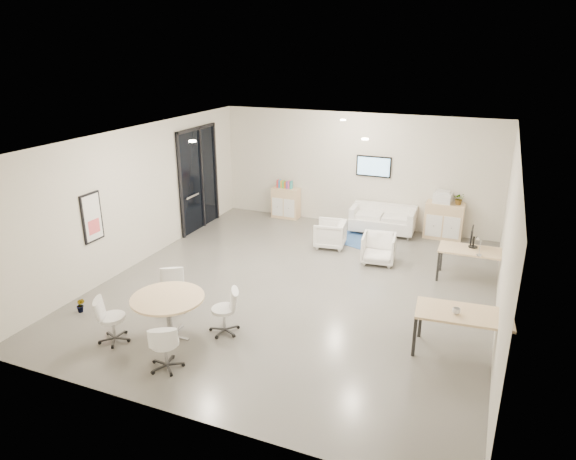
% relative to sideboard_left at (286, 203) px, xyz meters
% --- Properties ---
extents(room_shell, '(9.60, 10.60, 4.80)m').
position_rel_sideboard_left_xyz_m(room_shell, '(2.06, -4.26, 1.15)').
color(room_shell, '#5C5A54').
rests_on(room_shell, ground).
extents(glass_door, '(0.09, 1.90, 2.85)m').
position_rel_sideboard_left_xyz_m(glass_door, '(-1.89, -1.76, 1.05)').
color(glass_door, black).
rests_on(glass_door, room_shell).
extents(artwork, '(0.05, 0.54, 1.04)m').
position_rel_sideboard_left_xyz_m(artwork, '(-1.91, -5.86, 1.09)').
color(artwork, black).
rests_on(artwork, room_shell).
extents(wall_tv, '(0.98, 0.06, 0.58)m').
position_rel_sideboard_left_xyz_m(wall_tv, '(2.56, 0.20, 1.30)').
color(wall_tv, black).
rests_on(wall_tv, room_shell).
extents(ceiling_spots, '(3.14, 4.14, 0.03)m').
position_rel_sideboard_left_xyz_m(ceiling_spots, '(1.86, -3.43, 2.73)').
color(ceiling_spots, '#FFEAC6').
rests_on(ceiling_spots, room_shell).
extents(sideboard_left, '(0.81, 0.42, 0.91)m').
position_rel_sideboard_left_xyz_m(sideboard_left, '(0.00, 0.00, 0.00)').
color(sideboard_left, '#DCB384').
rests_on(sideboard_left, room_shell).
extents(sideboard_right, '(0.99, 0.48, 0.99)m').
position_rel_sideboard_left_xyz_m(sideboard_right, '(4.60, -0.03, 0.04)').
color(sideboard_right, '#DCB384').
rests_on(sideboard_right, room_shell).
extents(books, '(0.47, 0.14, 0.22)m').
position_rel_sideboard_left_xyz_m(books, '(-0.04, 0.00, 0.57)').
color(books, red).
rests_on(books, sideboard_left).
extents(printer, '(0.49, 0.42, 0.32)m').
position_rel_sideboard_left_xyz_m(printer, '(4.51, -0.02, 0.68)').
color(printer, white).
rests_on(printer, sideboard_right).
extents(loveseat, '(1.77, 0.94, 0.65)m').
position_rel_sideboard_left_xyz_m(loveseat, '(3.00, -0.20, -0.10)').
color(loveseat, silver).
rests_on(loveseat, room_shell).
extents(blue_rug, '(1.69, 1.40, 0.01)m').
position_rel_sideboard_left_xyz_m(blue_rug, '(2.38, -1.06, -0.45)').
color(blue_rug, '#2C4A89').
rests_on(blue_rug, room_shell).
extents(armchair_left, '(0.79, 0.83, 0.76)m').
position_rel_sideboard_left_xyz_m(armchair_left, '(1.98, -1.79, -0.07)').
color(armchair_left, silver).
rests_on(armchair_left, room_shell).
extents(armchair_right, '(0.84, 0.79, 0.78)m').
position_rel_sideboard_left_xyz_m(armchair_right, '(3.37, -2.34, -0.06)').
color(armchair_right, silver).
rests_on(armchair_right, room_shell).
extents(desk_rear, '(1.41, 0.72, 0.73)m').
position_rel_sideboard_left_xyz_m(desk_rear, '(5.46, -2.54, 0.20)').
color(desk_rear, '#DCB384').
rests_on(desk_rear, room_shell).
extents(desk_front, '(1.59, 0.89, 0.80)m').
position_rel_sideboard_left_xyz_m(desk_front, '(5.53, -5.68, 0.26)').
color(desk_front, '#DCB384').
rests_on(desk_front, room_shell).
extents(monitor, '(0.20, 0.50, 0.44)m').
position_rel_sideboard_left_xyz_m(monitor, '(5.42, -2.39, 0.51)').
color(monitor, black).
rests_on(monitor, desk_rear).
extents(round_table, '(1.28, 1.28, 0.78)m').
position_rel_sideboard_left_xyz_m(round_table, '(0.71, -7.04, 0.25)').
color(round_table, '#DCB384').
rests_on(round_table, room_shell).
extents(meeting_chairs, '(2.45, 2.45, 0.82)m').
position_rel_sideboard_left_xyz_m(meeting_chairs, '(0.71, -7.04, -0.04)').
color(meeting_chairs, white).
rests_on(meeting_chairs, room_shell).
extents(plant_cabinet, '(0.30, 0.33, 0.25)m').
position_rel_sideboard_left_xyz_m(plant_cabinet, '(4.93, -0.05, 0.66)').
color(plant_cabinet, '#3F7F3F').
rests_on(plant_cabinet, sideboard_right).
extents(plant_floor, '(0.26, 0.34, 0.13)m').
position_rel_sideboard_left_xyz_m(plant_floor, '(-1.41, -6.97, -0.39)').
color(plant_floor, '#3F7F3F').
rests_on(plant_floor, room_shell).
extents(cup, '(0.16, 0.14, 0.13)m').
position_rel_sideboard_left_xyz_m(cup, '(5.42, -5.77, 0.41)').
color(cup, white).
rests_on(cup, desk_front).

